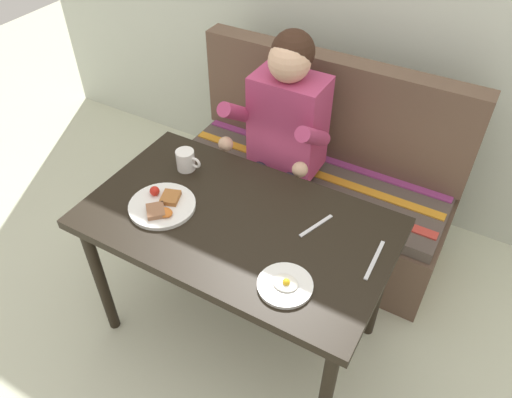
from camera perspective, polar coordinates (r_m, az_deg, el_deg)
name	(u,v)px	position (r m, az deg, el deg)	size (l,w,h in m)	color
ground_plane	(241,327)	(2.47, -1.78, -14.58)	(8.00, 8.00, 0.00)	beige
table	(237,234)	(1.96, -2.18, -4.12)	(1.20, 0.70, 0.73)	black
couch	(312,187)	(2.68, 6.53, 1.45)	(1.44, 0.56, 1.00)	brown
person	(281,133)	(2.34, 2.95, 7.59)	(0.45, 0.61, 1.21)	#B33C68
plate_breakfast	(162,205)	(1.98, -10.80, -0.70)	(0.27, 0.27, 0.05)	white
plate_eggs	(285,285)	(1.68, 3.40, -9.87)	(0.19, 0.19, 0.04)	white
coffee_mug	(186,160)	(2.13, -8.10, 4.52)	(0.12, 0.08, 0.09)	white
fork	(316,226)	(1.89, 6.97, -3.09)	(0.01, 0.17, 0.01)	silver
knife	(375,260)	(1.81, 13.55, -6.86)	(0.01, 0.20, 0.01)	silver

